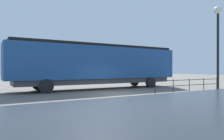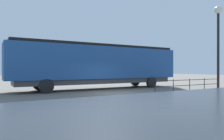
# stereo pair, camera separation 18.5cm
# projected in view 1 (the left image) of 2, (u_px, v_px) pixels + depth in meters

# --- Properties ---
(ground_plane) EXTENTS (120.00, 120.00, 0.00)m
(ground_plane) POSITION_uv_depth(u_px,v_px,m) (116.00, 94.00, 15.91)
(ground_plane) COLOR #666059
(locomotive) EXTENTS (3.02, 16.08, 4.11)m
(locomotive) POSITION_uv_depth(u_px,v_px,m) (104.00, 64.00, 20.13)
(locomotive) COLOR navy
(locomotive) RESTS_ON ground_plane
(lamp_post) EXTENTS (0.52, 0.52, 6.06)m
(lamp_post) POSITION_uv_depth(u_px,v_px,m) (218.00, 33.00, 14.23)
(lamp_post) COLOR black
(lamp_post) RESTS_ON ground_plane
(platform_fence) EXTENTS (0.05, 7.05, 1.10)m
(platform_fence) POSITION_uv_depth(u_px,v_px,m) (189.00, 84.00, 16.46)
(platform_fence) COLOR black
(platform_fence) RESTS_ON ground_plane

